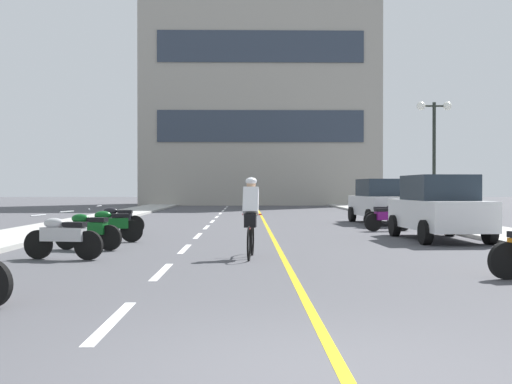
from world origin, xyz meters
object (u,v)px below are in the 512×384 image
at_px(parked_car_mid, 381,201).
at_px(street_lamp_mid, 434,133).
at_px(motorcycle_7, 387,215).
at_px(motorcycle_4, 110,225).
at_px(motorcycle_5, 117,220).
at_px(cyclist_rider, 251,215).
at_px(motorcycle_6, 388,217).
at_px(motorcycle_3, 87,230).
at_px(motorcycle_2, 63,236).
at_px(parked_car_near, 438,207).

bearing_deg(parked_car_mid, street_lamp_mid, 8.83).
distance_m(parked_car_mid, motorcycle_7, 2.90).
relative_size(motorcycle_4, motorcycle_5, 0.98).
relative_size(parked_car_mid, cyclist_rider, 2.44).
distance_m(motorcycle_4, motorcycle_6, 9.44).
bearing_deg(cyclist_rider, motorcycle_6, 58.88).
distance_m(motorcycle_3, motorcycle_7, 11.77).
xyz_separation_m(motorcycle_3, motorcycle_5, (-0.30, 4.70, 0.00)).
bearing_deg(motorcycle_6, parked_car_mid, 80.98).
bearing_deg(motorcycle_2, street_lamp_mid, 48.04).
bearing_deg(parked_car_mid, motorcycle_4, -136.51).
bearing_deg(motorcycle_7, motorcycle_5, -161.65).
distance_m(motorcycle_3, motorcycle_4, 1.92).
bearing_deg(motorcycle_3, parked_car_mid, 48.85).
height_order(parked_car_mid, motorcycle_7, parked_car_mid).
height_order(motorcycle_4, cyclist_rider, cyclist_rider).
xyz_separation_m(parked_car_near, motorcycle_4, (-9.03, -0.73, -0.44)).
bearing_deg(parked_car_near, street_lamp_mid, 73.80).
distance_m(parked_car_mid, motorcycle_6, 4.50).
bearing_deg(motorcycle_5, motorcycle_4, -81.53).
bearing_deg(motorcycle_3, parked_car_near, 16.13).
bearing_deg(parked_car_mid, motorcycle_3, -131.15).
relative_size(motorcycle_3, cyclist_rider, 0.95).
bearing_deg(motorcycle_4, motorcycle_5, 98.47).
bearing_deg(motorcycle_5, motorcycle_6, 9.36).
distance_m(parked_car_mid, motorcycle_5, 11.22).
relative_size(motorcycle_2, motorcycle_4, 1.02).
relative_size(street_lamp_mid, parked_car_near, 1.15).
distance_m(street_lamp_mid, motorcycle_7, 5.30).
relative_size(motorcycle_3, motorcycle_5, 0.98).
distance_m(street_lamp_mid, motorcycle_4, 14.93).
bearing_deg(cyclist_rider, street_lamp_mid, 58.48).
height_order(motorcycle_5, motorcycle_6, same).
xyz_separation_m(motorcycle_5, motorcycle_6, (8.85, 1.46, 0.00)).
bearing_deg(parked_car_near, motorcycle_2, -153.50).
height_order(parked_car_mid, motorcycle_5, parked_car_mid).
relative_size(motorcycle_3, motorcycle_7, 0.98).
height_order(street_lamp_mid, motorcycle_5, street_lamp_mid).
bearing_deg(cyclist_rider, motorcycle_3, 156.87).
distance_m(motorcycle_2, motorcycle_6, 11.77).
distance_m(parked_car_mid, motorcycle_4, 12.60).
height_order(motorcycle_2, motorcycle_3, same).
bearing_deg(motorcycle_7, motorcycle_3, -138.88).
relative_size(street_lamp_mid, motorcycle_4, 2.97).
bearing_deg(motorcycle_7, motorcycle_6, -101.56).
relative_size(parked_car_near, motorcycle_4, 2.57).
relative_size(street_lamp_mid, motorcycle_3, 2.94).
bearing_deg(parked_car_mid, motorcycle_2, -126.52).
relative_size(parked_car_near, parked_car_mid, 0.99).
bearing_deg(motorcycle_5, parked_car_near, -12.30).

